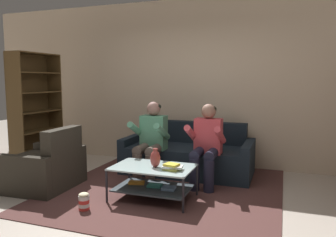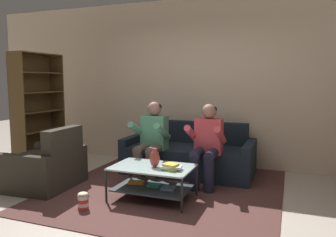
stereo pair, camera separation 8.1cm
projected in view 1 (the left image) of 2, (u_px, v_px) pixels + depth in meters
The scene contains 12 objects.
ground at pixel (133, 214), 3.68m from camera, with size 16.80×16.80×0.00m, color beige.
back_partition at pixel (193, 83), 5.81m from camera, with size 8.40×0.12×2.90m, color beige.
couch at pixel (188, 156), 5.28m from camera, with size 2.04×0.92×0.80m.
person_seated_left at pixel (151, 138), 4.88m from camera, with size 0.50×0.58×1.17m.
person_seated_right at pixel (206, 141), 4.59m from camera, with size 0.50×0.58×1.16m.
coffee_table at pixel (153, 178), 4.10m from camera, with size 1.00×0.64×0.42m.
area_rug at pixel (170, 186), 4.61m from camera, with size 3.00×3.25×0.01m.
vase at pixel (155, 158), 4.03m from camera, with size 0.13×0.13×0.24m.
book_stack at pixel (172, 167), 3.92m from camera, with size 0.26×0.19×0.08m.
bookshelf at pixel (34, 123), 5.52m from camera, with size 0.35×0.94×1.94m.
armchair at pixel (44, 168), 4.54m from camera, with size 0.89×0.95×0.85m.
popcorn_tub at pixel (84, 202), 3.76m from camera, with size 0.12×0.12×0.21m.
Camera 1 is at (1.55, -3.19, 1.49)m, focal length 35.00 mm.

